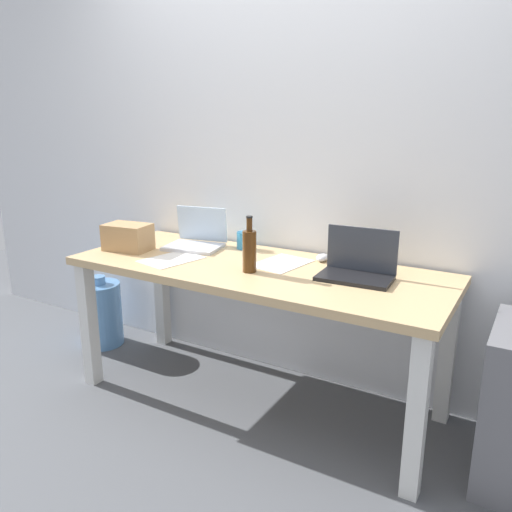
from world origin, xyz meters
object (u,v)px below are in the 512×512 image
(laptop_left, at_px, (196,239))
(beer_bottle, at_px, (249,250))
(coffee_mug, at_px, (244,240))
(cardboard_box, at_px, (128,237))
(laptop_right, at_px, (357,267))
(desk, at_px, (256,284))
(water_cooler_jug, at_px, (101,313))
(computer_mouse, at_px, (322,257))

(laptop_left, relative_size, beer_bottle, 1.26)
(coffee_mug, bearing_deg, cardboard_box, -147.36)
(laptop_right, xyz_separation_m, coffee_mug, (-0.72, 0.19, -0.00))
(beer_bottle, xyz_separation_m, cardboard_box, (-0.78, 0.01, -0.03))
(desk, relative_size, laptop_right, 5.56)
(desk, distance_m, cardboard_box, 0.78)
(beer_bottle, height_order, water_cooler_jug, beer_bottle)
(desk, relative_size, beer_bottle, 7.03)
(laptop_right, bearing_deg, beer_bottle, -160.77)
(laptop_left, relative_size, computer_mouse, 3.38)
(cardboard_box, bearing_deg, laptop_right, 6.95)
(laptop_right, bearing_deg, desk, -172.44)
(cardboard_box, height_order, coffee_mug, cardboard_box)
(coffee_mug, bearing_deg, laptop_right, -14.75)
(desk, distance_m, computer_mouse, 0.37)
(laptop_left, height_order, cardboard_box, laptop_left)
(laptop_right, xyz_separation_m, cardboard_box, (-1.25, -0.15, 0.02))
(desk, bearing_deg, beer_bottle, -77.34)
(desk, xyz_separation_m, water_cooler_jug, (-1.22, 0.08, -0.43))
(cardboard_box, bearing_deg, beer_bottle, -0.84)
(water_cooler_jug, bearing_deg, laptop_left, 5.20)
(computer_mouse, bearing_deg, laptop_left, -179.12)
(laptop_right, distance_m, cardboard_box, 1.26)
(beer_bottle, height_order, computer_mouse, beer_bottle)
(laptop_right, distance_m, coffee_mug, 0.74)
(laptop_right, height_order, cardboard_box, laptop_right)
(cardboard_box, height_order, water_cooler_jug, cardboard_box)
(laptop_left, height_order, laptop_right, laptop_right)
(laptop_left, xyz_separation_m, laptop_right, (0.97, -0.09, 0.01))
(laptop_left, distance_m, beer_bottle, 0.56)
(laptop_left, height_order, computer_mouse, laptop_left)
(computer_mouse, bearing_deg, coffee_mug, 172.44)
(laptop_right, bearing_deg, cardboard_box, -173.05)
(laptop_left, relative_size, water_cooler_jug, 0.73)
(computer_mouse, bearing_deg, beer_bottle, -129.61)
(laptop_left, relative_size, cardboard_box, 1.39)
(water_cooler_jug, bearing_deg, coffee_mug, 9.79)
(coffee_mug, bearing_deg, laptop_left, -157.43)
(beer_bottle, height_order, coffee_mug, beer_bottle)
(computer_mouse, xyz_separation_m, water_cooler_jug, (-1.46, -0.17, -0.54))
(coffee_mug, height_order, water_cooler_jug, coffee_mug)
(cardboard_box, bearing_deg, water_cooler_jug, 159.55)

